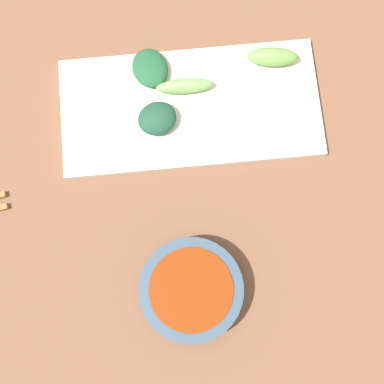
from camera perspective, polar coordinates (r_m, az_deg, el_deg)
tabletop at (r=0.75m, az=-1.30°, el=2.59°), size 2.10×2.10×0.02m
sauce_bowl at (r=0.69m, az=0.15°, el=-10.72°), size 0.14×0.14×0.04m
serving_plate at (r=0.76m, az=-0.13°, el=9.28°), size 0.18×0.37×0.01m
broccoli_leafy_0 at (r=0.77m, az=-4.61°, el=13.46°), size 0.07×0.06×0.02m
broccoli_stalk_1 at (r=0.75m, az=-0.76°, el=11.61°), size 0.02×0.08×0.02m
broccoli_stalk_2 at (r=0.78m, az=8.91°, el=14.52°), size 0.04×0.08×0.03m
broccoli_leafy_3 at (r=0.73m, az=-3.82°, el=8.10°), size 0.06×0.07×0.03m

